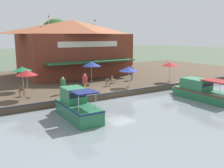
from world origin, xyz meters
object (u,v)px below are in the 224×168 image
waterfront_restaurant (73,47)px  person_near_entrance (63,83)px  patio_umbrella_mid_patio_left (91,64)px  person_at_quay_edge (132,71)px  person_mid_patio (85,80)px  cafe_chair_far_corner_seat (22,91)px  patio_umbrella_by_entrance (27,73)px  cafe_chair_back_row_seat (108,82)px  patio_umbrella_back_row (22,69)px  patio_umbrella_far_corner (128,69)px  cafe_chair_under_first_umbrella (113,79)px  tree_downstream_bank (56,35)px  motorboat_mid_row (198,91)px  motorboat_far_downstream (75,106)px  patio_umbrella_near_quay_edge (170,64)px

waterfront_restaurant → person_near_entrance: (11.28, -6.13, -2.90)m
patio_umbrella_mid_patio_left → person_at_quay_edge: patio_umbrella_mid_patio_left is taller
person_mid_patio → cafe_chair_far_corner_seat: bearing=-99.4°
patio_umbrella_by_entrance → cafe_chair_back_row_seat: patio_umbrella_by_entrance is taller
patio_umbrella_by_entrance → cafe_chair_back_row_seat: 9.07m
patio_umbrella_back_row → cafe_chair_far_corner_seat: patio_umbrella_back_row is taller
patio_umbrella_far_corner → cafe_chair_under_first_umbrella: bearing=-176.9°
person_mid_patio → waterfront_restaurant: bearing=161.4°
cafe_chair_under_first_umbrella → person_mid_patio: (1.98, -4.65, 0.62)m
tree_downstream_bank → waterfront_restaurant: bearing=32.5°
tree_downstream_bank → motorboat_mid_row: bearing=18.2°
patio_umbrella_far_corner → person_at_quay_edge: 4.59m
person_near_entrance → patio_umbrella_back_row: bearing=-141.2°
tree_downstream_bank → motorboat_far_downstream: bearing=-16.5°
patio_umbrella_far_corner → patio_umbrella_mid_patio_left: (-4.32, -2.21, 0.28)m
patio_umbrella_back_row → cafe_chair_back_row_seat: (2.71, 8.42, -1.73)m
patio_umbrella_far_corner → motorboat_mid_row: patio_umbrella_far_corner is taller
patio_umbrella_mid_patio_left → cafe_chair_back_row_seat: patio_umbrella_mid_patio_left is taller
cafe_chair_back_row_seat → motorboat_far_downstream: (6.33, -6.77, -0.22)m
cafe_chair_under_first_umbrella → patio_umbrella_by_entrance: bearing=-78.9°
cafe_chair_under_first_umbrella → waterfront_restaurant: bearing=-174.5°
patio_umbrella_by_entrance → cafe_chair_far_corner_seat: patio_umbrella_by_entrance is taller
patio_umbrella_far_corner → person_mid_patio: 4.95m
cafe_chair_back_row_seat → person_at_quay_edge: person_at_quay_edge is taller
patio_umbrella_near_quay_edge → patio_umbrella_mid_patio_left: patio_umbrella_mid_patio_left is taller
patio_umbrella_far_corner → patio_umbrella_back_row: bearing=-113.3°
cafe_chair_far_corner_seat → tree_downstream_bank: bearing=147.6°
waterfront_restaurant → person_near_entrance: 13.16m
cafe_chair_far_corner_seat → tree_downstream_bank: (-12.78, 8.10, 5.06)m
patio_umbrella_near_quay_edge → motorboat_mid_row: size_ratio=0.36×
cafe_chair_far_corner_seat → person_mid_patio: size_ratio=0.49×
patio_umbrella_mid_patio_left → tree_downstream_bank: size_ratio=0.32×
patio_umbrella_by_entrance → motorboat_mid_row: (6.78, 14.56, -2.11)m
patio_umbrella_far_corner → cafe_chair_far_corner_seat: 11.04m
motorboat_mid_row → person_at_quay_edge: bearing=-173.3°
patio_umbrella_mid_patio_left → person_mid_patio: bearing=-36.8°
motorboat_mid_row → person_near_entrance: bearing=-120.9°
patio_umbrella_by_entrance → person_near_entrance: (0.05, 3.31, -1.28)m
waterfront_restaurant → person_at_quay_edge: 9.96m
cafe_chair_back_row_seat → patio_umbrella_near_quay_edge: bearing=77.6°
patio_umbrella_near_quay_edge → tree_downstream_bank: bearing=-149.1°
patio_umbrella_back_row → person_at_quay_edge: patio_umbrella_back_row is taller
patio_umbrella_back_row → person_mid_patio: 6.39m
waterfront_restaurant → patio_umbrella_back_row: waterfront_restaurant is taller
patio_umbrella_by_entrance → patio_umbrella_far_corner: (0.81, 10.47, -0.32)m
person_mid_patio → person_at_quay_edge: (-2.52, 7.80, 0.04)m
patio_umbrella_far_corner → cafe_chair_back_row_seat: 2.74m
patio_umbrella_far_corner → cafe_chair_far_corner_seat: bearing=-99.7°
cafe_chair_back_row_seat → person_at_quay_edge: size_ratio=0.47×
cafe_chair_far_corner_seat → patio_umbrella_back_row: bearing=163.5°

